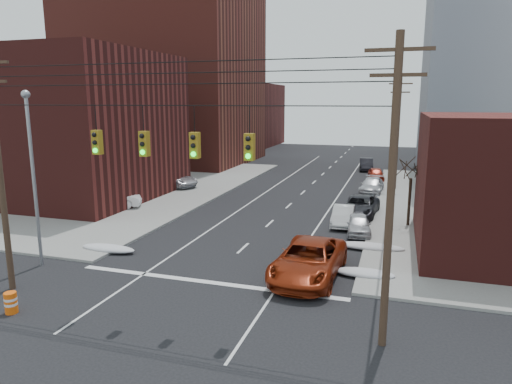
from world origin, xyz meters
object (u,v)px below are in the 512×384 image
Objects in this scene: parked_car_d at (372,186)px; lot_car_b at (174,179)px; parked_car_f at (366,164)px; construction_barrel at (11,302)px; lot_car_d at (131,183)px; lot_car_a at (111,198)px; lot_car_c at (120,185)px; parked_car_c at (360,206)px; red_pickup at (309,260)px; parked_car_b at (343,216)px; parked_car_e at (376,174)px; parked_car_a at (359,224)px.

lot_car_b is at bearing -167.03° from parked_car_d.
parked_car_f reaches higher than construction_barrel.
lot_car_b is at bearing -60.82° from lot_car_d.
lot_car_a reaches higher than lot_car_c.
parked_car_c reaches higher than parked_car_d.
red_pickup reaches higher than construction_barrel.
lot_car_a reaches higher than parked_car_d.
parked_car_c is at bearing 71.77° from parked_car_b.
parked_car_b is 4.58× the size of construction_barrel.
lot_car_c is at bearing 161.31° from lot_car_d.
parked_car_f is 0.83× the size of lot_car_b.
parked_car_e is at bearing -72.66° from lot_car_c.
parked_car_a is 2.32m from parked_car_b.
parked_car_f reaches higher than parked_car_c.
lot_car_b is (-17.87, 19.85, 0.01)m from red_pickup.
parked_car_b is at bearing 89.85° from red_pickup.
lot_car_a is (-18.26, 9.71, 0.01)m from red_pickup.
parked_car_a is at bearing 51.58° from construction_barrel.
parked_car_d is (0.00, 14.55, 0.07)m from parked_car_a.
parked_car_c is at bearing -88.55° from parked_car_d.
red_pickup is 1.25× the size of lot_car_c.
construction_barrel is at bearing -109.29° from parked_car_d.
lot_car_d is at bearing 152.58° from parked_car_a.
red_pickup reaches higher than parked_car_f.
parked_car_f is at bearing -22.42° from lot_car_b.
parked_car_f is at bearing 89.03° from parked_car_b.
parked_car_b is 12.66m from parked_car_d.
lot_car_b is 1.06× the size of lot_car_c.
parked_car_b is at bearing -102.02° from parked_car_c.
parked_car_e is at bearing -83.57° from parked_car_f.
parked_car_f is 5.07× the size of construction_barrel.
parked_car_b is 22.31m from lot_car_d.
parked_car_a is 0.95× the size of parked_car_e.
parked_car_d reaches higher than parked_car_e.
construction_barrel is (7.09, -17.37, -0.45)m from lot_car_a.
red_pickup is 25.90m from lot_car_c.
lot_car_c is at bearing 113.37° from construction_barrel.
lot_car_c is (-22.43, 1.48, 0.16)m from parked_car_c.
lot_car_a reaches higher than parked_car_a.
parked_car_f is at bearing 99.48° from parked_car_d.
parked_car_c is 20.25m from lot_car_b.
red_pickup is at bearing -144.43° from lot_car_d.
parked_car_b is 21.99m from lot_car_c.
parked_car_e is 4.44× the size of construction_barrel.
lot_car_d reaches higher than parked_car_e.
lot_car_c is (-2.76, 5.43, -0.01)m from lot_car_a.
parked_car_c is (0.92, 3.10, 0.07)m from parked_car_b.
red_pickup reaches higher than parked_car_c.
red_pickup is 7.23× the size of construction_barrel.
parked_car_c is at bearing 86.61° from red_pickup.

